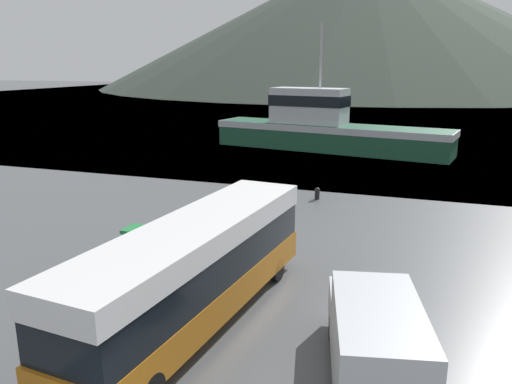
# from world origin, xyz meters

# --- Properties ---
(water_surface) EXTENTS (240.00, 240.00, 0.00)m
(water_surface) POSITION_xyz_m (0.00, 145.06, 0.00)
(water_surface) COLOR slate
(water_surface) RESTS_ON ground
(hill_backdrop) EXTENTS (183.86, 183.86, 46.37)m
(hill_backdrop) POSITION_xyz_m (-18.60, 182.74, 23.19)
(hill_backdrop) COLOR #3D473D
(hill_backdrop) RESTS_ON ground
(tour_bus) EXTENTS (3.50, 11.47, 3.32)m
(tour_bus) POSITION_xyz_m (-1.29, 7.38, 1.86)
(tour_bus) COLOR #B26614
(tour_bus) RESTS_ON ground
(delivery_van) EXTENTS (3.23, 6.16, 2.45)m
(delivery_van) POSITION_xyz_m (4.23, 5.87, 1.29)
(delivery_van) COLOR silver
(delivery_van) RESTS_ON ground
(fishing_boat) EXTENTS (22.70, 8.12, 11.61)m
(fishing_boat) POSITION_xyz_m (-4.01, 41.04, 2.08)
(fishing_boat) COLOR #1E5138
(fishing_boat) RESTS_ON water_surface
(storage_bin) EXTENTS (1.18, 1.04, 1.43)m
(storage_bin) POSITION_xyz_m (-5.67, 11.17, 0.73)
(storage_bin) COLOR green
(storage_bin) RESTS_ON ground
(mooring_bollard) EXTENTS (0.33, 0.33, 0.71)m
(mooring_bollard) POSITION_xyz_m (-0.87, 23.18, 0.38)
(mooring_bollard) COLOR black
(mooring_bollard) RESTS_ON ground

